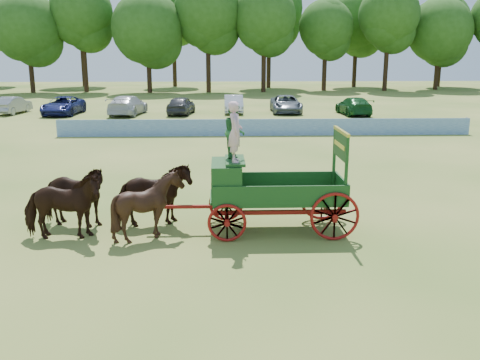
# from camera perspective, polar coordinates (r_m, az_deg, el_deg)

# --- Properties ---
(ground) EXTENTS (160.00, 160.00, 0.00)m
(ground) POSITION_cam_1_polar(r_m,az_deg,el_deg) (16.60, 11.56, -4.89)
(ground) COLOR #9E9647
(ground) RESTS_ON ground
(horse_lead_left) EXTENTS (2.29, 1.10, 1.91)m
(horse_lead_left) POSITION_cam_1_polar(r_m,az_deg,el_deg) (15.73, -18.45, -2.72)
(horse_lead_left) COLOR black
(horse_lead_left) RESTS_ON ground
(horse_lead_right) EXTENTS (2.43, 1.52, 1.91)m
(horse_lead_right) POSITION_cam_1_polar(r_m,az_deg,el_deg) (16.75, -17.43, -1.67)
(horse_lead_right) COLOR black
(horse_lead_right) RESTS_ON ground
(horse_wheel_left) EXTENTS (2.04, 1.89, 1.91)m
(horse_wheel_left) POSITION_cam_1_polar(r_m,az_deg,el_deg) (15.23, -9.74, -2.72)
(horse_wheel_left) COLOR black
(horse_wheel_left) RESTS_ON ground
(horse_wheel_right) EXTENTS (2.44, 1.56, 1.91)m
(horse_wheel_right) POSITION_cam_1_polar(r_m,az_deg,el_deg) (16.28, -9.25, -1.64)
(horse_wheel_right) COLOR black
(horse_wheel_right) RESTS_ON ground
(farm_dray) EXTENTS (6.00, 2.00, 3.84)m
(farm_dray) POSITION_cam_1_polar(r_m,az_deg,el_deg) (15.49, 1.31, 0.46)
(farm_dray) COLOR maroon
(farm_dray) RESTS_ON ground
(sponsor_banner) EXTENTS (26.00, 0.08, 1.05)m
(sponsor_banner) POSITION_cam_1_polar(r_m,az_deg,el_deg) (33.73, 2.78, 5.63)
(sponsor_banner) COLOR #1C4F97
(sponsor_banner) RESTS_ON ground
(parked_cars) EXTENTS (35.35, 7.08, 1.61)m
(parked_cars) POSITION_cam_1_polar(r_m,az_deg,el_deg) (45.79, -7.94, 7.90)
(parked_cars) COLOR silver
(parked_cars) RESTS_ON ground
(treeline) EXTENTS (93.05, 23.94, 15.93)m
(treeline) POSITION_cam_1_polar(r_m,az_deg,el_deg) (75.11, -1.88, 17.01)
(treeline) COLOR #382314
(treeline) RESTS_ON ground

